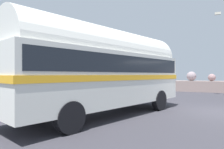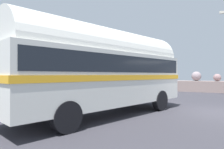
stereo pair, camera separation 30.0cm
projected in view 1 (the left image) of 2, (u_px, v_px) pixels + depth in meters
ground at (222, 112)px, 9.14m from camera, size 32.00×26.00×0.02m
breakwater at (213, 84)px, 19.77m from camera, size 31.36×2.02×2.48m
vintage_coach at (105, 67)px, 8.48m from camera, size 4.82×8.91×3.70m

